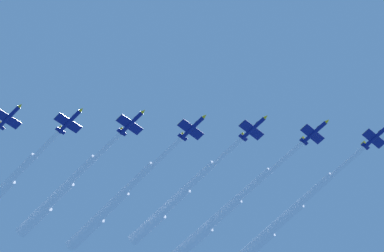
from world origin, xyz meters
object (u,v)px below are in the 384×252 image
(jet_port_inner, at_px, (221,215))
(jet_lead, at_px, (283,220))
(jet_port_mid, at_px, (111,206))
(jet_port_outer, at_px, (0,193))
(jet_starboard_mid, at_px, (58,196))
(jet_starboard_inner, at_px, (173,203))

(jet_port_inner, bearing_deg, jet_lead, -105.66)
(jet_port_mid, bearing_deg, jet_port_inner, -102.87)
(jet_port_mid, relative_size, jet_port_outer, 1.09)
(jet_lead, xyz_separation_m, jet_port_outer, (18.34, 80.02, 0.89))
(jet_port_inner, relative_size, jet_starboard_mid, 1.14)
(jet_starboard_mid, height_order, jet_port_outer, jet_starboard_mid)
(jet_starboard_inner, bearing_deg, jet_lead, -100.73)
(jet_port_inner, height_order, jet_starboard_mid, jet_starboard_mid)
(jet_port_inner, bearing_deg, jet_port_outer, 77.86)
(jet_port_mid, distance_m, jet_starboard_mid, 15.71)
(jet_lead, xyz_separation_m, jet_starboard_inner, (6.02, 31.79, 2.10))
(jet_lead, bearing_deg, jet_starboard_inner, 79.27)
(jet_starboard_inner, xyz_separation_m, jet_port_mid, (5.97, 16.76, -1.74))
(jet_port_inner, bearing_deg, jet_port_mid, 77.13)
(jet_lead, distance_m, jet_port_outer, 82.10)
(jet_lead, height_order, jet_port_mid, jet_port_mid)
(jet_starboard_inner, xyz_separation_m, jet_starboard_mid, (8.25, 32.24, -0.30))
(jet_port_inner, bearing_deg, jet_starboard_mid, 78.60)
(jet_port_mid, height_order, jet_starboard_mid, jet_starboard_mid)
(jet_port_inner, distance_m, jet_starboard_inner, 14.56)
(jet_port_inner, relative_size, jet_starboard_inner, 1.10)
(jet_port_mid, distance_m, jet_port_outer, 32.10)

